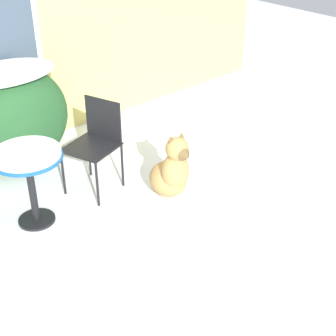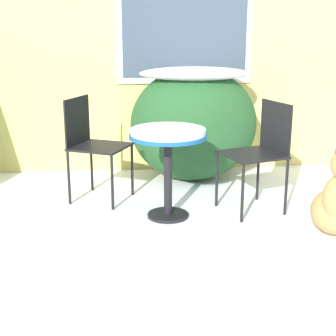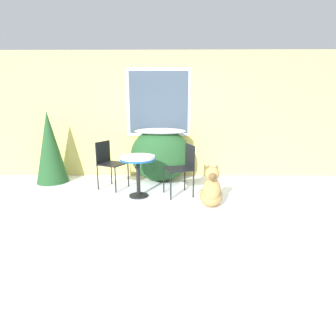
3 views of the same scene
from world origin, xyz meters
TOP-DOWN VIEW (x-y plane):
  - ground_plane at (0.00, 0.00)m, footprint 16.00×16.00m
  - house_wall at (-0.01, 2.20)m, footprint 8.00×0.10m
  - shrub_left at (-0.17, 1.74)m, footprint 1.26×0.87m
  - evergreen_bush at (-2.46, 1.63)m, footprint 0.64×0.64m
  - patio_table at (-0.53, 0.72)m, footprint 0.62×0.62m
  - patio_chair_near_table at (-1.15, 1.24)m, footprint 0.61×0.61m
  - patio_chair_far_side at (0.26, 0.83)m, footprint 0.57×0.57m
  - dog at (0.69, 0.20)m, footprint 0.40×0.62m

SIDE VIEW (x-z plane):
  - ground_plane at x=0.00m, z-range 0.00..0.00m
  - dog at x=0.69m, z-range -0.08..0.63m
  - patio_chair_near_table at x=-1.15m, z-range 0.07..0.99m
  - patio_chair_far_side at x=0.26m, z-range 0.07..0.99m
  - shrub_left at x=-0.17m, z-range 0.04..1.17m
  - patio_table at x=-0.53m, z-range 0.24..0.98m
  - evergreen_bush at x=-2.46m, z-range 0.00..1.49m
  - house_wall at x=-0.01m, z-range 0.02..2.75m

